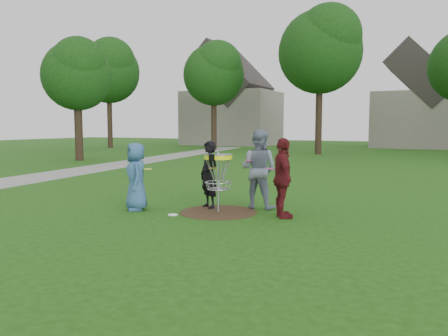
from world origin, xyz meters
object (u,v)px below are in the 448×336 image
at_px(player_black, 209,175).
at_px(player_grey, 259,169).
at_px(player_blue, 136,176).
at_px(disc_golf_basket, 218,168).
at_px(player_maroon, 283,178).

distance_m(player_black, player_grey, 1.20).
distance_m(player_blue, disc_golf_basket, 1.98).
bearing_deg(player_black, player_maroon, 20.80).
height_order(player_blue, player_grey, player_grey).
bearing_deg(player_maroon, player_blue, 68.30).
relative_size(player_maroon, disc_golf_basket, 1.25).
relative_size(player_blue, disc_golf_basket, 1.15).
distance_m(player_blue, player_grey, 2.92).
distance_m(player_grey, player_maroon, 1.23).
xyz_separation_m(player_blue, player_grey, (2.50, 1.49, 0.15)).
bearing_deg(player_maroon, player_black, 48.00).
bearing_deg(player_blue, player_maroon, 57.05).
xyz_separation_m(player_black, player_maroon, (1.97, -0.33, 0.05)).
bearing_deg(disc_golf_basket, player_maroon, 2.48).
xyz_separation_m(player_maroon, disc_golf_basket, (-1.52, -0.07, 0.15)).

